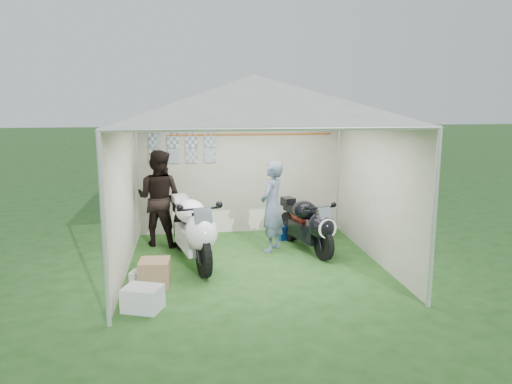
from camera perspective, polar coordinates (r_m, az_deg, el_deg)
ground at (r=8.20m, az=-0.21°, el=-8.16°), size 80.00×80.00×0.00m
canopy_tent at (r=7.79m, az=-0.26°, el=10.16°), size 5.66×5.66×3.00m
motorcycle_white at (r=8.06m, az=-7.21°, el=-4.16°), size 0.79×2.14×1.06m
motorcycle_black at (r=8.74m, az=6.01°, el=-3.59°), size 0.71×1.79×0.90m
paddock_stand at (r=9.54m, az=3.60°, el=-4.59°), size 0.41×0.31×0.27m
person_dark_jacket at (r=9.18m, az=-11.03°, el=-0.67°), size 1.03×0.93×1.74m
person_blue_jacket at (r=8.66m, az=1.85°, el=-1.67°), size 0.64×0.69×1.59m
equipment_box at (r=9.73m, az=6.64°, el=-3.64°), size 0.52×0.43×0.50m
crate_0 at (r=6.61m, az=-12.82°, el=-11.77°), size 0.56×0.50×0.31m
crate_1 at (r=7.36m, az=-11.50°, el=-9.04°), size 0.45×0.45×0.38m
crate_2 at (r=7.48m, az=-13.07°, el=-9.52°), size 0.32×0.29×0.20m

